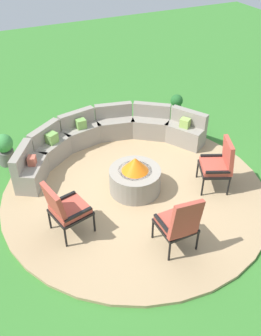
{
  "coord_description": "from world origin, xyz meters",
  "views": [
    {
      "loc": [
        -2.47,
        -5.0,
        4.71
      ],
      "look_at": [
        0.0,
        0.2,
        0.45
      ],
      "focal_mm": 39.69,
      "sensor_mm": 36.0,
      "label": 1
    }
  ],
  "objects_px": {
    "potted_plant_2": "(5,149)",
    "lounge_chair_back_left": "(219,163)",
    "lounge_chair_front_right": "(179,223)",
    "lounge_chair_front_left": "(65,208)",
    "potted_plant_0": "(177,103)",
    "fire_pit": "(135,178)",
    "curved_stone_bench": "(104,137)"
  },
  "relations": [
    {
      "from": "potted_plant_0",
      "to": "fire_pit",
      "type": "bearing_deg",
      "value": -134.33
    },
    {
      "from": "lounge_chair_front_right",
      "to": "lounge_chair_front_left",
      "type": "bearing_deg",
      "value": 143.43
    },
    {
      "from": "lounge_chair_front_left",
      "to": "potted_plant_0",
      "type": "relative_size",
      "value": 2.08
    },
    {
      "from": "curved_stone_bench",
      "to": "lounge_chair_front_right",
      "type": "distance_m",
      "value": 3.2
    },
    {
      "from": "curved_stone_bench",
      "to": "lounge_chair_front_right",
      "type": "height_order",
      "value": "lounge_chair_front_right"
    },
    {
      "from": "fire_pit",
      "to": "curved_stone_bench",
      "type": "bearing_deg",
      "value": 89.41
    },
    {
      "from": "lounge_chair_front_left",
      "to": "lounge_chair_back_left",
      "type": "bearing_deg",
      "value": 75.77
    },
    {
      "from": "potted_plant_0",
      "to": "potted_plant_2",
      "type": "distance_m",
      "value": 4.52
    },
    {
      "from": "lounge_chair_front_right",
      "to": "curved_stone_bench",
      "type": "bearing_deg",
      "value": 88.65
    },
    {
      "from": "curved_stone_bench",
      "to": "lounge_chair_back_left",
      "type": "bearing_deg",
      "value": -55.63
    },
    {
      "from": "lounge_chair_front_left",
      "to": "fire_pit",
      "type": "bearing_deg",
      "value": 95.75
    },
    {
      "from": "potted_plant_2",
      "to": "lounge_chair_back_left",
      "type": "bearing_deg",
      "value": -36.49
    },
    {
      "from": "lounge_chair_front_right",
      "to": "potted_plant_0",
      "type": "distance_m",
      "value": 4.78
    },
    {
      "from": "curved_stone_bench",
      "to": "lounge_chair_front_left",
      "type": "bearing_deg",
      "value": -126.11
    },
    {
      "from": "potted_plant_0",
      "to": "lounge_chair_front_right",
      "type": "bearing_deg",
      "value": -120.89
    },
    {
      "from": "lounge_chair_front_left",
      "to": "lounge_chair_front_right",
      "type": "relative_size",
      "value": 0.97
    },
    {
      "from": "fire_pit",
      "to": "curved_stone_bench",
      "type": "relative_size",
      "value": 0.23
    },
    {
      "from": "fire_pit",
      "to": "lounge_chair_front_left",
      "type": "relative_size",
      "value": 0.93
    },
    {
      "from": "curved_stone_bench",
      "to": "lounge_chair_front_right",
      "type": "relative_size",
      "value": 3.96
    },
    {
      "from": "curved_stone_bench",
      "to": "fire_pit",
      "type": "bearing_deg",
      "value": -90.59
    },
    {
      "from": "lounge_chair_front_right",
      "to": "potted_plant_2",
      "type": "distance_m",
      "value": 4.21
    },
    {
      "from": "lounge_chair_front_right",
      "to": "lounge_chair_back_left",
      "type": "relative_size",
      "value": 1.05
    },
    {
      "from": "curved_stone_bench",
      "to": "potted_plant_2",
      "type": "relative_size",
      "value": 6.12
    },
    {
      "from": "lounge_chair_front_right",
      "to": "potted_plant_2",
      "type": "height_order",
      "value": "lounge_chair_front_right"
    },
    {
      "from": "lounge_chair_front_left",
      "to": "potted_plant_2",
      "type": "height_order",
      "value": "lounge_chair_front_left"
    },
    {
      "from": "lounge_chair_front_left",
      "to": "potted_plant_0",
      "type": "distance_m",
      "value": 4.98
    },
    {
      "from": "curved_stone_bench",
      "to": "lounge_chair_front_left",
      "type": "xyz_separation_m",
      "value": [
        -1.54,
        -2.11,
        0.24
      ]
    },
    {
      "from": "fire_pit",
      "to": "lounge_chair_front_left",
      "type": "bearing_deg",
      "value": -161.03
    },
    {
      "from": "lounge_chair_back_left",
      "to": "lounge_chair_front_right",
      "type": "bearing_deg",
      "value": 148.26
    },
    {
      "from": "lounge_chair_front_left",
      "to": "potted_plant_2",
      "type": "relative_size",
      "value": 1.5
    },
    {
      "from": "lounge_chair_front_left",
      "to": "potted_plant_2",
      "type": "xyz_separation_m",
      "value": [
        -0.55,
        2.58,
        -0.23
      ]
    },
    {
      "from": "fire_pit",
      "to": "curved_stone_bench",
      "type": "xyz_separation_m",
      "value": [
        0.02,
        1.59,
        0.02
      ]
    }
  ]
}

